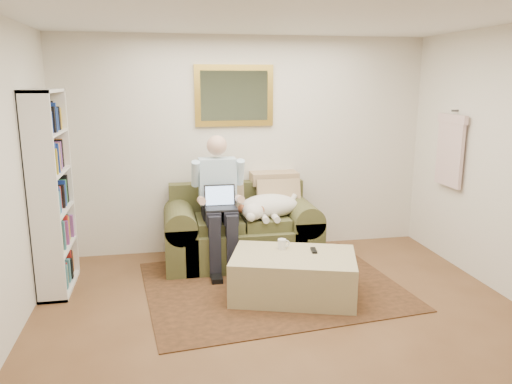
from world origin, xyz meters
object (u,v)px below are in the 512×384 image
object	(u,v)px
sofa	(241,236)
seated_man	(220,204)
bookshelf	(51,193)
laptop	(220,202)
sleeping_dog	(269,206)
coffee_mug	(282,244)
ottoman	(293,276)

from	to	relation	value
sofa	seated_man	bearing A→B (deg)	-148.55
sofa	bookshelf	xyz separation A→B (m)	(-1.96, -0.42, 0.70)
laptop	sleeping_dog	world-z (taller)	laptop
laptop	coffee_mug	distance (m)	0.90
sleeping_dog	ottoman	world-z (taller)	sleeping_dog
seated_man	coffee_mug	xyz separation A→B (m)	(0.54, -0.73, -0.26)
seated_man	ottoman	world-z (taller)	seated_man
sofa	sleeping_dog	size ratio (longest dim) A/B	2.43
ottoman	bookshelf	world-z (taller)	bookshelf
laptop	ottoman	bearing A→B (deg)	-54.54
sofa	seated_man	distance (m)	0.54
sofa	laptop	distance (m)	0.59
laptop	bookshelf	world-z (taller)	bookshelf
sleeping_dog	coffee_mug	size ratio (longest dim) A/B	7.26
laptop	seated_man	bearing A→B (deg)	90.00
seated_man	sleeping_dog	xyz separation A→B (m)	(0.58, 0.07, -0.07)
seated_man	sofa	bearing A→B (deg)	31.45
sleeping_dog	laptop	bearing A→B (deg)	-166.36
sofa	sleeping_dog	world-z (taller)	sofa
coffee_mug	ottoman	bearing A→B (deg)	-70.03
coffee_mug	sleeping_dog	bearing A→B (deg)	86.80
coffee_mug	laptop	bearing A→B (deg)	129.19
seated_man	coffee_mug	distance (m)	0.94
sofa	ottoman	size ratio (longest dim) A/B	1.49
seated_man	bookshelf	distance (m)	1.73
coffee_mug	bookshelf	world-z (taller)	bookshelf
laptop	bookshelf	size ratio (longest dim) A/B	0.17
sofa	seated_man	size ratio (longest dim) A/B	1.19
seated_man	sleeping_dog	distance (m)	0.59
bookshelf	laptop	bearing A→B (deg)	6.42
sofa	ottoman	world-z (taller)	sofa
sofa	ottoman	distance (m)	1.14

